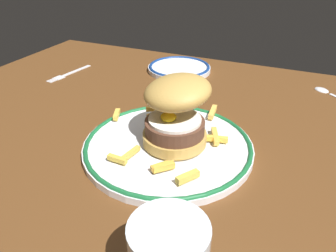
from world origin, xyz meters
TOP-DOWN VIEW (x-y plane):
  - ground_plane at (0.00, 0.00)cm, footprint 110.97×89.86cm
  - dinner_plate at (4.29, -4.15)cm, footprint 28.72×28.72cm
  - burger at (5.28, -3.16)cm, footprint 15.60×15.48cm
  - fries_pile at (4.82, -2.66)cm, footprint 23.06×24.71cm
  - side_plate at (-8.17, 31.76)cm, footprint 16.93×16.93cm
  - fork at (-34.16, 17.69)cm, footprint 3.58×14.44cm
  - spoon at (28.88, 32.35)cm, footprint 11.02×10.16cm

SIDE VIEW (x-z plane):
  - ground_plane at x=0.00cm, z-range -4.00..0.00cm
  - fork at x=-34.16cm, z-range 0.00..0.36cm
  - spoon at x=28.88cm, z-range -0.09..0.81cm
  - side_plate at x=-8.17cm, z-range 0.03..1.63cm
  - dinner_plate at x=4.29cm, z-range 0.04..1.64cm
  - fries_pile at x=4.82cm, z-range 1.01..3.42cm
  - burger at x=5.28cm, z-range 1.43..13.09cm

